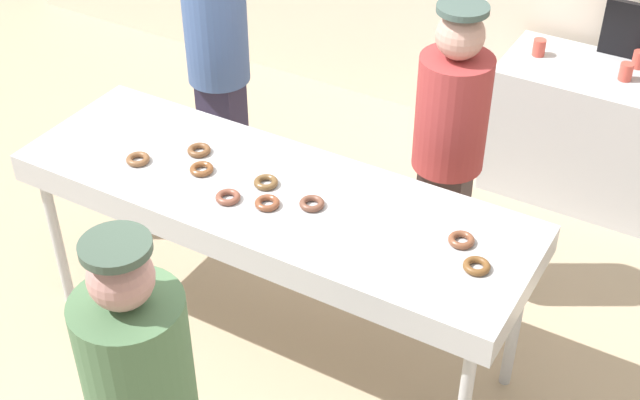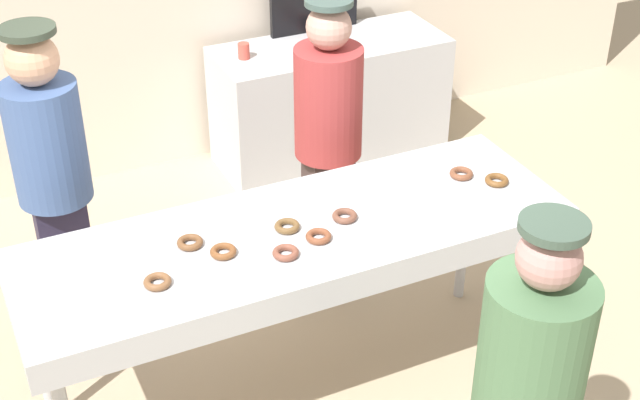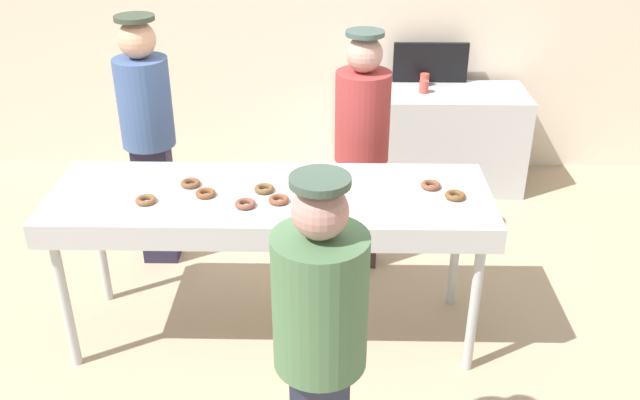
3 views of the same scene
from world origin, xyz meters
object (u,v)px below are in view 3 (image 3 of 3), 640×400
object	(u,v)px
chocolate_donut_0	(206,193)
chocolate_donut_3	(279,200)
chocolate_donut_4	(264,189)
menu_display	(430,63)
paper_cup_2	(425,80)
fryer_conveyor	(271,205)
worker_baker	(362,138)
worker_assistant	(148,127)
prep_counter	(429,139)
chocolate_donut_6	(455,196)
chocolate_donut_5	(311,192)
chocolate_donut_7	(191,183)
paper_cup_1	(359,85)
chocolate_donut_1	(146,200)
customer_waiting	(320,338)
chocolate_donut_2	(245,204)
paper_cup_0	(424,87)
chocolate_donut_8	(431,185)

from	to	relation	value
chocolate_donut_0	chocolate_donut_3	size ratio (longest dim) A/B	1.00
chocolate_donut_4	menu_display	world-z (taller)	menu_display
chocolate_donut_3	paper_cup_2	distance (m)	2.59
fryer_conveyor	worker_baker	xyz separation A→B (m)	(0.54, 0.80, 0.07)
fryer_conveyor	worker_assistant	distance (m)	1.22
chocolate_donut_0	prep_counter	xyz separation A→B (m)	(1.53, 2.13, -0.56)
chocolate_donut_3	chocolate_donut_6	bearing A→B (deg)	3.97
chocolate_donut_3	paper_cup_2	world-z (taller)	chocolate_donut_3
chocolate_donut_5	chocolate_donut_6	distance (m)	0.79
chocolate_donut_0	chocolate_donut_4	size ratio (longest dim) A/B	1.00
prep_counter	paper_cup_2	xyz separation A→B (m)	(-0.05, 0.16, 0.47)
chocolate_donut_0	chocolate_donut_7	size ratio (longest dim) A/B	1.00
paper_cup_1	chocolate_donut_3	bearing A→B (deg)	-102.94
chocolate_donut_6	worker_baker	bearing A→B (deg)	119.68
chocolate_donut_1	customer_waiting	size ratio (longest dim) A/B	0.07
chocolate_donut_2	paper_cup_1	bearing A→B (deg)	73.20
menu_display	chocolate_donut_6	bearing A→B (deg)	-93.74
chocolate_donut_4	menu_display	size ratio (longest dim) A/B	0.18
chocolate_donut_2	paper_cup_2	distance (m)	2.71
worker_baker	chocolate_donut_4	bearing A→B (deg)	69.75
chocolate_donut_4	chocolate_donut_2	bearing A→B (deg)	-115.20
fryer_conveyor	menu_display	xyz separation A→B (m)	(1.18, 2.35, 0.13)
worker_baker	paper_cup_0	distance (m)	1.38
chocolate_donut_6	chocolate_donut_2	bearing A→B (deg)	-174.09
worker_assistant	prep_counter	distance (m)	2.48
chocolate_donut_5	customer_waiting	bearing A→B (deg)	-86.74
worker_assistant	menu_display	size ratio (longest dim) A/B	2.76
chocolate_donut_1	paper_cup_2	world-z (taller)	chocolate_donut_1
chocolate_donut_2	prep_counter	world-z (taller)	chocolate_donut_2
chocolate_donut_3	prep_counter	distance (m)	2.53
chocolate_donut_3	chocolate_donut_1	bearing A→B (deg)	-178.72
chocolate_donut_0	customer_waiting	size ratio (longest dim) A/B	0.07
chocolate_donut_4	menu_display	bearing A→B (deg)	62.56
paper_cup_0	paper_cup_1	xyz separation A→B (m)	(-0.53, 0.04, 0.00)
chocolate_donut_4	paper_cup_2	distance (m)	2.51
chocolate_donut_3	chocolate_donut_5	size ratio (longest dim) A/B	1.00
chocolate_donut_8	customer_waiting	size ratio (longest dim) A/B	0.07
menu_display	chocolate_donut_1	bearing A→B (deg)	-126.59
chocolate_donut_1	chocolate_donut_4	world-z (taller)	same
paper_cup_0	menu_display	world-z (taller)	menu_display
chocolate_donut_5	paper_cup_1	distance (m)	2.15
customer_waiting	paper_cup_1	distance (m)	3.38
chocolate_donut_7	worker_assistant	distance (m)	0.87
chocolate_donut_1	paper_cup_0	xyz separation A→B (m)	(1.76, 2.19, -0.08)
paper_cup_2	chocolate_donut_2	bearing A→B (deg)	-117.26
chocolate_donut_5	chocolate_donut_7	distance (m)	0.69
chocolate_donut_5	paper_cup_0	distance (m)	2.25
paper_cup_0	chocolate_donut_7	bearing A→B (deg)	-128.12
paper_cup_0	chocolate_donut_6	bearing A→B (deg)	-92.08
prep_counter	menu_display	world-z (taller)	menu_display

